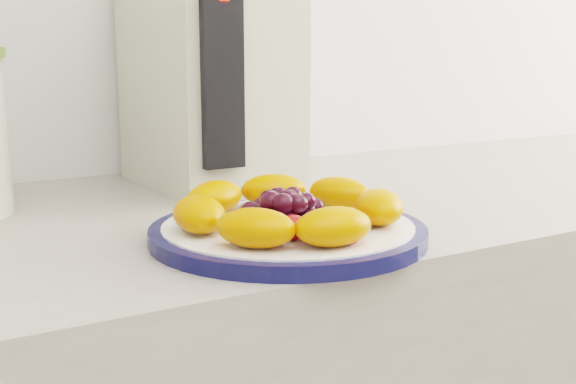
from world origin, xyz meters
TOP-DOWN VIEW (x-y plane):
  - plate_rim at (0.10, 1.02)m, footprint 0.28×0.28m
  - plate_face at (0.10, 1.02)m, footprint 0.25×0.25m
  - appliance_body at (0.17, 1.35)m, footprint 0.18×0.25m
  - appliance_panel at (0.13, 1.22)m, footprint 0.05×0.02m
  - fruit_plate at (0.10, 1.02)m, footprint 0.24×0.24m

SIDE VIEW (x-z plane):
  - plate_rim at x=0.10m, z-range 0.90..0.91m
  - plate_face at x=0.10m, z-range 0.90..0.92m
  - fruit_plate at x=0.10m, z-range 0.92..0.95m
  - appliance_body at x=0.17m, z-range 0.90..1.21m
  - appliance_panel at x=0.13m, z-range 0.94..1.18m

